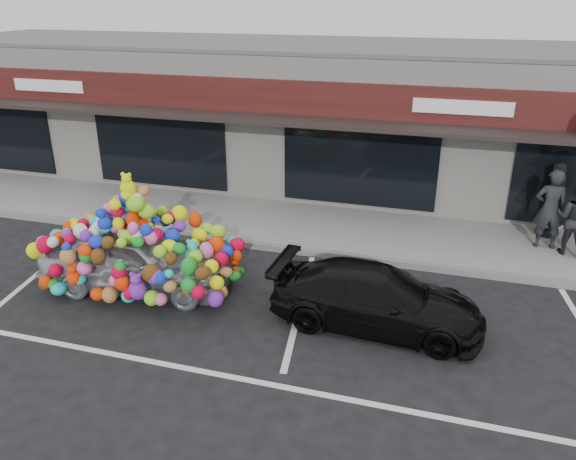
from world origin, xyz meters
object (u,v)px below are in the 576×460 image
(black_sedan, at_px, (377,298))
(pedestrian_b, at_px, (575,219))
(toy_car, at_px, (136,252))
(pedestrian_c, at_px, (555,199))
(pedestrian_a, at_px, (550,209))

(black_sedan, relative_size, pedestrian_b, 2.26)
(toy_car, relative_size, pedestrian_c, 2.29)
(black_sedan, xyz_separation_m, pedestrian_a, (3.37, 4.31, 0.54))
(black_sedan, xyz_separation_m, pedestrian_b, (3.89, 4.09, 0.45))
(toy_car, distance_m, pedestrian_b, 9.75)
(black_sedan, height_order, pedestrian_b, pedestrian_b)
(pedestrian_a, relative_size, pedestrian_c, 1.00)
(pedestrian_b, bearing_deg, toy_car, 49.58)
(black_sedan, bearing_deg, pedestrian_c, -32.29)
(pedestrian_b, relative_size, pedestrian_c, 0.91)
(black_sedan, height_order, pedestrian_a, pedestrian_a)
(black_sedan, height_order, pedestrian_c, pedestrian_c)
(pedestrian_b, distance_m, pedestrian_c, 1.05)
(toy_car, bearing_deg, pedestrian_c, -65.40)
(toy_car, bearing_deg, black_sedan, -96.31)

